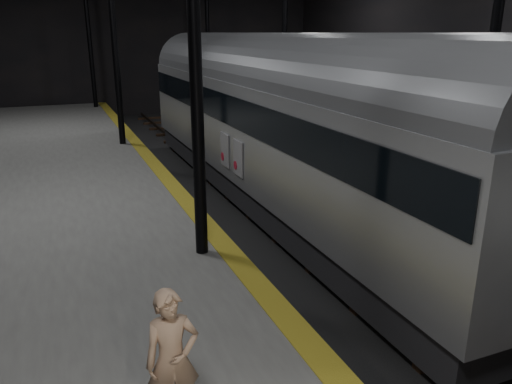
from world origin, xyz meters
TOP-DOWN VIEW (x-y plane):
  - ground at (0.00, 0.00)m, footprint 44.00×44.00m
  - platform_left at (-7.50, 0.00)m, footprint 9.00×43.80m
  - platform_right at (7.50, 0.00)m, footprint 9.00×43.80m
  - tactile_strip at (-3.25, 0.00)m, footprint 0.50×43.80m
  - track at (0.00, 0.00)m, footprint 2.40×43.00m
  - train at (-0.00, 0.93)m, footprint 3.03×20.27m
  - woman at (-5.51, -8.67)m, footprint 0.66×0.44m

SIDE VIEW (x-z plane):
  - ground at x=0.00m, z-range 0.00..0.00m
  - track at x=0.00m, z-range -0.05..0.19m
  - platform_left at x=-7.50m, z-range 0.00..1.00m
  - platform_right at x=7.50m, z-range 0.00..1.00m
  - tactile_strip at x=-3.25m, z-range 1.00..1.01m
  - woman at x=-5.51m, z-range 1.00..2.78m
  - train at x=0.00m, z-range 0.31..5.73m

